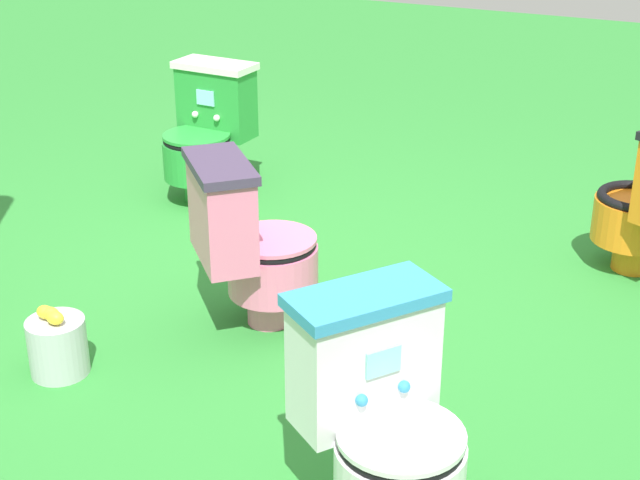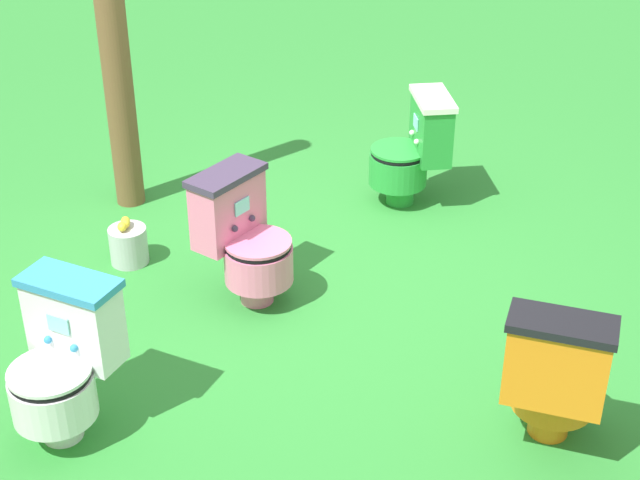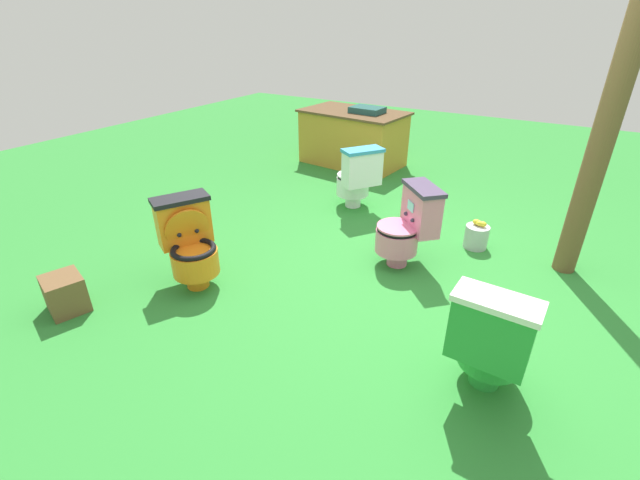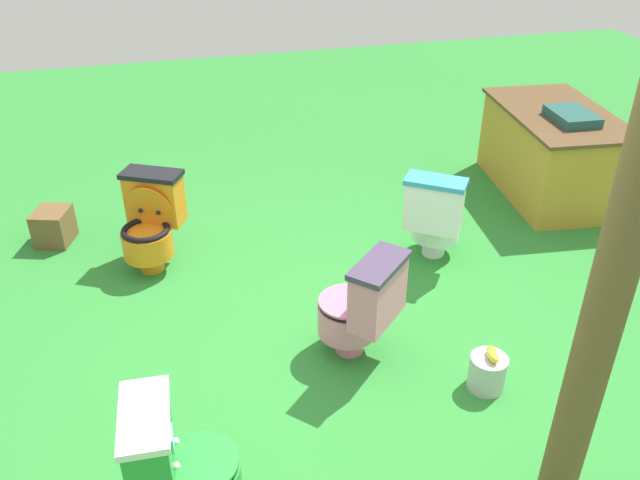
{
  "view_description": "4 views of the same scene",
  "coord_description": "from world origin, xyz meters",
  "px_view_note": "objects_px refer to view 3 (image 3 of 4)",
  "views": [
    {
      "loc": [
        -1.75,
        3.12,
        1.92
      ],
      "look_at": [
        -0.33,
        0.14,
        0.43
      ],
      "focal_mm": 52.74,
      "sensor_mm": 36.0,
      "label": 1
    },
    {
      "loc": [
        -4.43,
        0.52,
        2.91
      ],
      "look_at": [
        -0.25,
        -0.2,
        0.45
      ],
      "focal_mm": 53.7,
      "sensor_mm": 36.0,
      "label": 2
    },
    {
      "loc": [
        1.03,
        -3.09,
        2.0
      ],
      "look_at": [
        -0.59,
        -0.38,
        0.33
      ],
      "focal_mm": 24.2,
      "sensor_mm": 36.0,
      "label": 3
    },
    {
      "loc": [
        3.02,
        -0.9,
        2.78
      ],
      "look_at": [
        -0.58,
        0.06,
        0.54
      ],
      "focal_mm": 37.21,
      "sensor_mm": 36.0,
      "label": 4
    }
  ],
  "objects_px": {
    "wooden_post": "(600,148)",
    "small_crate": "(65,294)",
    "lemon_bucket": "(476,236)",
    "toilet_pink": "(408,226)",
    "toilet_white": "(357,178)",
    "toilet_orange": "(190,242)",
    "vendor_table": "(353,137)",
    "toilet_green": "(491,341)"
  },
  "relations": [
    {
      "from": "wooden_post",
      "to": "small_crate",
      "type": "relative_size",
      "value": 7.48
    },
    {
      "from": "lemon_bucket",
      "to": "small_crate",
      "type": "bearing_deg",
      "value": -133.07
    },
    {
      "from": "wooden_post",
      "to": "small_crate",
      "type": "bearing_deg",
      "value": -140.98
    },
    {
      "from": "toilet_pink",
      "to": "lemon_bucket",
      "type": "xyz_separation_m",
      "value": [
        0.48,
        0.64,
        -0.25
      ]
    },
    {
      "from": "toilet_pink",
      "to": "toilet_white",
      "type": "relative_size",
      "value": 1.0
    },
    {
      "from": "toilet_orange",
      "to": "toilet_white",
      "type": "relative_size",
      "value": 1.0
    },
    {
      "from": "vendor_table",
      "to": "toilet_orange",
      "type": "bearing_deg",
      "value": -84.65
    },
    {
      "from": "toilet_white",
      "to": "vendor_table",
      "type": "distance_m",
      "value": 1.67
    },
    {
      "from": "vendor_table",
      "to": "wooden_post",
      "type": "height_order",
      "value": "wooden_post"
    },
    {
      "from": "toilet_green",
      "to": "lemon_bucket",
      "type": "xyz_separation_m",
      "value": [
        -0.45,
        1.8,
        -0.25
      ]
    },
    {
      "from": "toilet_orange",
      "to": "lemon_bucket",
      "type": "bearing_deg",
      "value": 162.21
    },
    {
      "from": "toilet_orange",
      "to": "wooden_post",
      "type": "distance_m",
      "value": 3.27
    },
    {
      "from": "toilet_white",
      "to": "small_crate",
      "type": "bearing_deg",
      "value": -164.18
    },
    {
      "from": "toilet_green",
      "to": "small_crate",
      "type": "distance_m",
      "value": 2.99
    },
    {
      "from": "toilet_orange",
      "to": "small_crate",
      "type": "height_order",
      "value": "toilet_orange"
    },
    {
      "from": "toilet_pink",
      "to": "vendor_table",
      "type": "bearing_deg",
      "value": -7.72
    },
    {
      "from": "toilet_white",
      "to": "wooden_post",
      "type": "bearing_deg",
      "value": -61.42
    },
    {
      "from": "toilet_orange",
      "to": "small_crate",
      "type": "bearing_deg",
      "value": -7.51
    },
    {
      "from": "toilet_orange",
      "to": "toilet_green",
      "type": "relative_size",
      "value": 1.0
    },
    {
      "from": "toilet_pink",
      "to": "lemon_bucket",
      "type": "relative_size",
      "value": 2.63
    },
    {
      "from": "toilet_orange",
      "to": "wooden_post",
      "type": "xyz_separation_m",
      "value": [
        2.63,
        1.81,
        0.71
      ]
    },
    {
      "from": "toilet_orange",
      "to": "lemon_bucket",
      "type": "xyz_separation_m",
      "value": [
        1.87,
        1.82,
        -0.26
      ]
    },
    {
      "from": "toilet_pink",
      "to": "toilet_orange",
      "type": "relative_size",
      "value": 1.0
    },
    {
      "from": "toilet_pink",
      "to": "toilet_green",
      "type": "xyz_separation_m",
      "value": [
        0.93,
        -1.16,
        0.0
      ]
    },
    {
      "from": "toilet_pink",
      "to": "vendor_table",
      "type": "xyz_separation_m",
      "value": [
        -1.72,
        2.36,
        0.02
      ]
    },
    {
      "from": "toilet_green",
      "to": "wooden_post",
      "type": "height_order",
      "value": "wooden_post"
    },
    {
      "from": "toilet_white",
      "to": "vendor_table",
      "type": "xyz_separation_m",
      "value": [
        -0.79,
        1.47,
        0.02
      ]
    },
    {
      "from": "vendor_table",
      "to": "wooden_post",
      "type": "distance_m",
      "value": 3.5
    },
    {
      "from": "toilet_green",
      "to": "lemon_bucket",
      "type": "height_order",
      "value": "toilet_green"
    },
    {
      "from": "toilet_orange",
      "to": "toilet_green",
      "type": "bearing_deg",
      "value": 118.53
    },
    {
      "from": "wooden_post",
      "to": "small_crate",
      "type": "xyz_separation_m",
      "value": [
        -3.18,
        -2.58,
        -0.94
      ]
    },
    {
      "from": "toilet_green",
      "to": "wooden_post",
      "type": "bearing_deg",
      "value": 82.98
    },
    {
      "from": "small_crate",
      "to": "toilet_white",
      "type": "bearing_deg",
      "value": 70.44
    },
    {
      "from": "toilet_pink",
      "to": "vendor_table",
      "type": "distance_m",
      "value": 2.92
    },
    {
      "from": "toilet_pink",
      "to": "vendor_table",
      "type": "relative_size",
      "value": 0.47
    },
    {
      "from": "toilet_white",
      "to": "toilet_green",
      "type": "height_order",
      "value": "same"
    },
    {
      "from": "toilet_orange",
      "to": "toilet_white",
      "type": "bearing_deg",
      "value": -164.54
    },
    {
      "from": "vendor_table",
      "to": "lemon_bucket",
      "type": "distance_m",
      "value": 2.81
    },
    {
      "from": "toilet_orange",
      "to": "wooden_post",
      "type": "relative_size",
      "value": 0.34
    },
    {
      "from": "toilet_pink",
      "to": "toilet_green",
      "type": "relative_size",
      "value": 1.0
    },
    {
      "from": "toilet_orange",
      "to": "toilet_white",
      "type": "distance_m",
      "value": 2.12
    },
    {
      "from": "toilet_pink",
      "to": "wooden_post",
      "type": "xyz_separation_m",
      "value": [
        1.24,
        0.63,
        0.71
      ]
    }
  ]
}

